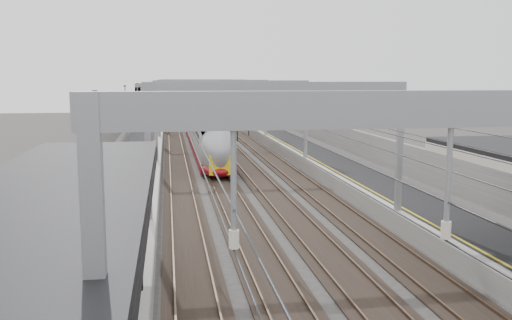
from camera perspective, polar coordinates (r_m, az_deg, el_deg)
name	(u,v)px	position (r m, az deg, el deg)	size (l,w,h in m)	color
platform_left	(138,162)	(50.87, -11.74, -0.21)	(4.00, 120.00, 1.00)	black
platform_right	(315,158)	(52.53, 5.97, 0.18)	(4.00, 120.00, 1.00)	black
tracks	(229,165)	(51.15, -2.74, -0.51)	(11.40, 140.00, 0.20)	black
overhead_line	(221,95)	(57.17, -3.49, 6.53)	(13.00, 140.00, 6.60)	gray
overbridge	(197,92)	(105.45, -5.97, 6.79)	(22.00, 2.20, 6.90)	slate
wall_left	(100,150)	(51.00, -15.36, 0.94)	(0.30, 120.00, 3.20)	slate
wall_right	(349,146)	(53.29, 9.32, 1.42)	(0.30, 120.00, 3.20)	slate
train	(202,128)	(65.36, -5.44, 3.16)	(2.70, 49.22, 4.27)	maroon
signal_green	(169,117)	(80.02, -8.73, 4.24)	(0.32, 0.32, 3.48)	black
signal_red_near	(237,122)	(70.82, -1.88, 3.83)	(0.32, 0.32, 3.48)	black
signal_red_far	(249,119)	(76.49, -0.74, 4.16)	(0.32, 0.32, 3.48)	black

